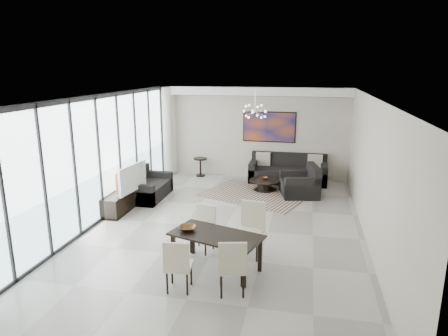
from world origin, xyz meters
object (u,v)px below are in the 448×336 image
(sofa_main, at_px, (288,173))
(tv_console, at_px, (123,200))
(dining_table, at_px, (216,239))
(coffee_table, at_px, (265,184))
(television, at_px, (129,178))

(sofa_main, distance_m, tv_console, 5.21)
(sofa_main, xyz_separation_m, dining_table, (-0.93, -5.90, 0.28))
(sofa_main, height_order, tv_console, sofa_main)
(coffee_table, height_order, television, television)
(tv_console, relative_size, television, 1.33)
(coffee_table, relative_size, tv_console, 0.57)
(tv_console, bearing_deg, television, 24.52)
(television, distance_m, dining_table, 3.82)
(coffee_table, height_order, sofa_main, sofa_main)
(sofa_main, height_order, dining_table, sofa_main)
(coffee_table, bearing_deg, tv_console, -144.28)
(sofa_main, distance_m, dining_table, 5.98)
(tv_console, height_order, television, television)
(sofa_main, distance_m, television, 5.07)
(dining_table, bearing_deg, television, 138.01)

